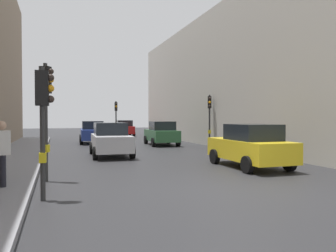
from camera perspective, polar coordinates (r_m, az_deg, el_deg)
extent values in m
plane|color=#28282B|center=(9.69, 12.28, -10.60)|extent=(120.00, 120.00, 0.00)
cube|color=gray|center=(14.38, -26.29, -6.46)|extent=(2.55, 40.00, 0.16)
cube|color=#B2ADA3|center=(26.86, 19.26, 7.46)|extent=(12.00, 33.98, 9.77)
cylinder|color=#2D2D2D|center=(11.03, -20.39, 0.54)|extent=(0.12, 0.12, 3.72)
cube|color=black|center=(11.09, -20.45, 7.48)|extent=(0.38, 0.36, 0.84)
cube|color=yellow|center=(11.07, -20.35, -3.66)|extent=(0.24, 0.25, 0.24)
sphere|color=#2D231E|center=(11.03, -19.60, 8.88)|extent=(0.18, 0.18, 0.18)
sphere|color=orange|center=(11.00, -19.59, 7.54)|extent=(0.18, 0.18, 0.18)
sphere|color=#2D231E|center=(10.97, -19.58, 6.19)|extent=(0.18, 0.18, 0.18)
cylinder|color=#2D2D2D|center=(32.37, -8.98, 1.04)|extent=(0.12, 0.12, 3.64)
cube|color=black|center=(32.39, -8.99, 3.34)|extent=(0.25, 0.31, 0.84)
cube|color=yellow|center=(32.39, -8.97, -0.33)|extent=(0.20, 0.16, 0.24)
sphere|color=#2D231E|center=(32.21, -8.94, 3.81)|extent=(0.18, 0.18, 0.18)
sphere|color=orange|center=(32.20, -8.94, 3.35)|extent=(0.18, 0.18, 0.18)
sphere|color=#2D231E|center=(32.20, -8.94, 2.89)|extent=(0.18, 0.18, 0.18)
cylinder|color=#2D2D2D|center=(23.16, 7.19, 0.89)|extent=(0.12, 0.12, 3.63)
cube|color=black|center=(23.18, 7.20, 4.09)|extent=(0.34, 0.37, 0.84)
cube|color=yellow|center=(23.18, 7.18, -0.99)|extent=(0.25, 0.22, 0.24)
sphere|color=#2D231E|center=(23.01, 7.23, 4.76)|extent=(0.18, 0.18, 0.18)
sphere|color=orange|center=(22.99, 7.22, 4.11)|extent=(0.18, 0.18, 0.18)
sphere|color=#2D231E|center=(22.98, 7.22, 3.47)|extent=(0.18, 0.18, 0.18)
cylinder|color=#2D2D2D|center=(8.50, -20.88, -1.30)|extent=(0.12, 0.12, 3.25)
cube|color=black|center=(8.53, -20.95, 6.13)|extent=(0.32, 0.26, 0.84)
cube|color=yellow|center=(8.55, -20.85, -5.14)|extent=(0.17, 0.21, 0.24)
sphere|color=#2D231E|center=(8.53, -19.68, 7.89)|extent=(0.18, 0.18, 0.18)
sphere|color=orange|center=(8.51, -19.67, 6.15)|extent=(0.18, 0.18, 0.18)
sphere|color=#2D231E|center=(8.49, -19.65, 4.40)|extent=(0.18, 0.18, 0.18)
cube|color=navy|center=(26.91, -12.91, -1.39)|extent=(2.02, 4.29, 0.80)
cube|color=black|center=(27.14, -12.94, 0.15)|extent=(1.70, 2.08, 0.64)
cylinder|color=black|center=(25.65, -10.75, -2.41)|extent=(0.25, 0.65, 0.64)
cylinder|color=black|center=(25.56, -14.77, -2.45)|extent=(0.25, 0.65, 0.64)
cylinder|color=black|center=(28.34, -11.21, -2.06)|extent=(0.25, 0.65, 0.64)
cylinder|color=black|center=(28.26, -14.86, -2.09)|extent=(0.25, 0.65, 0.64)
cube|color=red|center=(36.68, -7.66, -0.64)|extent=(2.01, 4.29, 0.80)
cube|color=black|center=(36.41, -7.61, 0.48)|extent=(1.70, 2.08, 0.64)
cylinder|color=black|center=(37.92, -9.29, -1.19)|extent=(0.25, 0.65, 0.64)
cylinder|color=black|center=(38.17, -6.61, -1.16)|extent=(0.25, 0.65, 0.64)
cylinder|color=black|center=(35.24, -8.80, -1.38)|extent=(0.25, 0.65, 0.64)
cylinder|color=black|center=(35.51, -5.91, -1.35)|extent=(0.25, 0.65, 0.64)
cube|color=#BCBCC1|center=(17.58, -9.86, -2.84)|extent=(1.97, 4.27, 0.80)
cube|color=black|center=(17.79, -9.96, -0.46)|extent=(1.68, 2.06, 0.64)
cylinder|color=black|center=(16.42, -6.18, -4.52)|extent=(0.25, 0.65, 0.64)
cylinder|color=black|center=(16.20, -12.48, -4.63)|extent=(0.25, 0.65, 0.64)
cylinder|color=black|center=(19.07, -7.62, -3.71)|extent=(0.25, 0.65, 0.64)
cylinder|color=black|center=(18.88, -13.04, -3.78)|extent=(0.25, 0.65, 0.64)
cube|color=#2D6038|center=(24.48, -1.17, -1.63)|extent=(2.06, 4.30, 0.80)
cube|color=black|center=(24.21, -1.03, 0.04)|extent=(1.72, 2.10, 0.64)
cylinder|color=black|center=(25.62, -3.85, -2.40)|extent=(0.26, 0.65, 0.64)
cylinder|color=black|center=(26.03, 0.04, -2.33)|extent=(0.26, 0.65, 0.64)
cylinder|color=black|center=(22.98, -2.54, -2.83)|extent=(0.26, 0.65, 0.64)
cylinder|color=black|center=(23.44, 1.76, -2.75)|extent=(0.26, 0.65, 0.64)
cube|color=yellow|center=(13.87, 13.87, -3.98)|extent=(1.87, 4.23, 0.80)
cube|color=black|center=(13.61, 14.44, -1.05)|extent=(1.63, 2.03, 0.64)
cylinder|color=black|center=(14.67, 8.07, -5.24)|extent=(0.23, 0.64, 0.64)
cylinder|color=black|center=(15.53, 14.08, -4.90)|extent=(0.23, 0.64, 0.64)
cylinder|color=black|center=(12.31, 13.58, -6.53)|extent=(0.23, 0.64, 0.64)
cylinder|color=black|center=(13.33, 20.24, -5.98)|extent=(0.23, 0.64, 0.64)
cylinder|color=black|center=(10.13, -26.83, -6.84)|extent=(0.16, 0.16, 0.85)
cylinder|color=black|center=(9.93, -26.66, -7.00)|extent=(0.16, 0.16, 0.85)
cube|color=silver|center=(9.95, -26.80, -2.61)|extent=(0.46, 0.36, 0.66)
sphere|color=tan|center=(9.93, -26.83, 0.10)|extent=(0.24, 0.24, 0.24)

